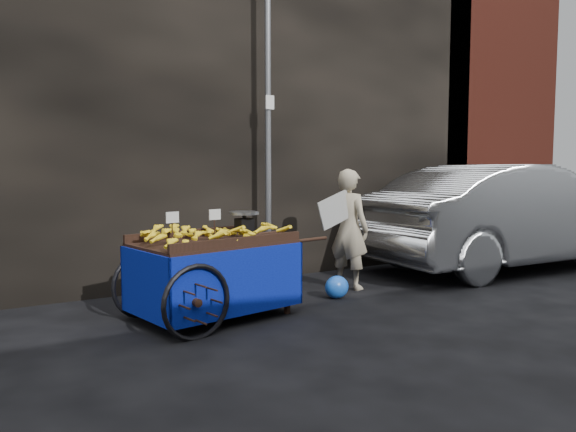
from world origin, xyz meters
TOP-DOWN VIEW (x-y plane):
  - ground at (0.00, 0.00)m, footprint 80.00×80.00m
  - building_wall at (0.39, 2.60)m, footprint 13.50×2.00m
  - street_pole at (0.30, 1.30)m, footprint 0.12×0.10m
  - banana_cart at (-1.08, 0.10)m, footprint 2.26×1.29m
  - vendor at (1.02, 0.49)m, footprint 0.83×0.65m
  - plastic_bag at (0.56, 0.12)m, footprint 0.30×0.24m
  - parked_car at (4.05, 0.35)m, footprint 4.94×1.99m

SIDE VIEW (x-z plane):
  - ground at x=0.00m, z-range 0.00..0.00m
  - plastic_bag at x=0.56m, z-range 0.00..0.27m
  - banana_cart at x=-1.08m, z-range 0.14..1.30m
  - vendor at x=1.02m, z-range 0.00..1.54m
  - parked_car at x=4.05m, z-range 0.00..1.60m
  - street_pole at x=0.30m, z-range 0.01..4.01m
  - building_wall at x=0.39m, z-range 0.00..5.00m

